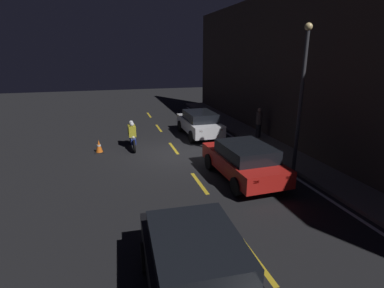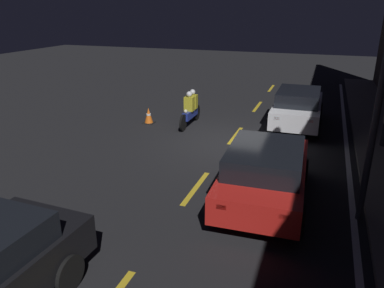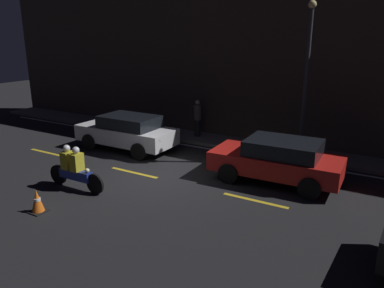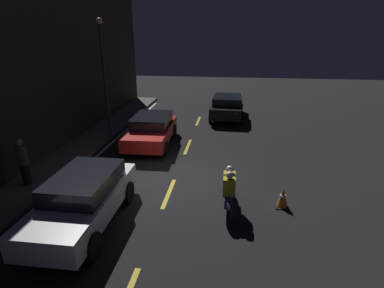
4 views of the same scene
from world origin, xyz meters
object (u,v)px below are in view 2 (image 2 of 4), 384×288
object	(u,v)px
sedan_white	(298,107)
street_lamp	(384,74)
taxi_red	(265,171)
traffic_cone_near	(149,116)
motorcycle	(191,109)

from	to	relation	value
sedan_white	street_lamp	bearing A→B (deg)	-164.06
taxi_red	traffic_cone_near	bearing A→B (deg)	46.04
motorcycle	traffic_cone_near	size ratio (longest dim) A/B	3.47
traffic_cone_near	street_lamp	distance (m)	9.60
motorcycle	taxi_red	bearing A→B (deg)	35.23
sedan_white	street_lamp	xyz separation A→B (m)	(6.66, 1.93, 2.44)
motorcycle	street_lamp	distance (m)	8.46
street_lamp	sedan_white	bearing A→B (deg)	-163.83
traffic_cone_near	taxi_red	bearing A→B (deg)	48.06
sedan_white	street_lamp	size ratio (longest dim) A/B	0.73
motorcycle	street_lamp	world-z (taller)	street_lamp
traffic_cone_near	motorcycle	bearing A→B (deg)	102.62
taxi_red	street_lamp	xyz separation A→B (m)	(0.16, 2.16, 2.46)
traffic_cone_near	street_lamp	xyz separation A→B (m)	(5.06, 7.61, 2.92)
motorcycle	street_lamp	bearing A→B (deg)	47.14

